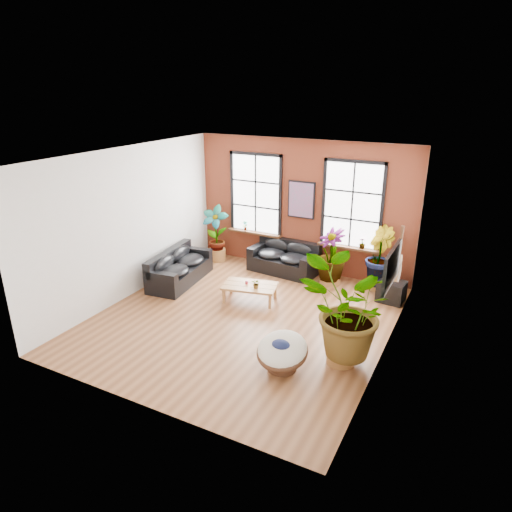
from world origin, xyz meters
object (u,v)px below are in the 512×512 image
Objects in this scene: sofa_back at (285,258)px; sofa_left at (178,268)px; papasan_chair at (282,351)px; coffee_table at (250,287)px.

sofa_back reaches higher than sofa_left.
sofa_left is at bearing -133.72° from sofa_back.
sofa_back is 2.85m from sofa_left.
sofa_back reaches higher than papasan_chair.
papasan_chair is at bearing -61.42° from sofa_back.
sofa_left reaches higher than papasan_chair.
coffee_table is at bearing -100.46° from sofa_left.
papasan_chair is (3.96, -2.32, -0.01)m from sofa_left.
coffee_table is (0.01, -2.02, -0.03)m from sofa_back.
coffee_table is at bearing -84.53° from sofa_back.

